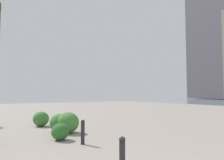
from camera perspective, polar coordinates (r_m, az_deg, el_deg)
name	(u,v)px	position (r m, az deg, el deg)	size (l,w,h in m)	color
building_highrise	(219,43)	(81.85, 26.46, 8.76)	(16.50, 13.31, 37.25)	#5B5660
bollard_near	(122,155)	(4.50, 2.71, -19.14)	(0.13, 0.13, 0.75)	#232328
bollard_mid	(83,131)	(7.08, -7.73, -13.30)	(0.13, 0.13, 0.77)	#232328
shrub_low	(41,119)	(11.30, -18.26, -9.74)	(0.84, 0.76, 0.72)	#387533
shrub_round	(68,122)	(9.16, -11.59, -10.94)	(0.99, 0.89, 0.84)	#477F38
shrub_wide	(60,123)	(9.40, -13.69, -10.98)	(0.89, 0.80, 0.76)	#387533
shrub_tall	(60,132)	(7.86, -13.52, -13.15)	(0.67, 0.60, 0.57)	#2D6628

